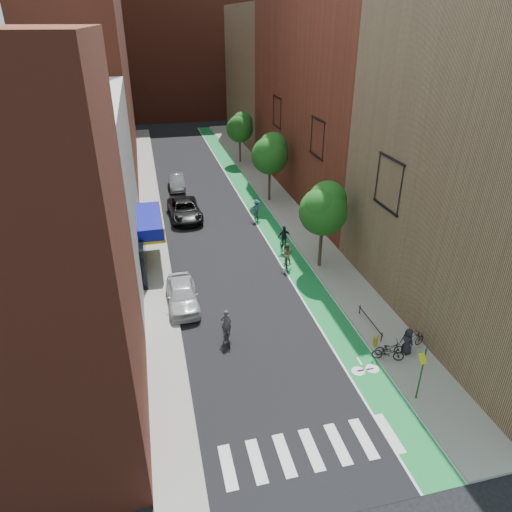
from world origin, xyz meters
TOP-DOWN VIEW (x-y plane):
  - ground at (0.00, 0.00)m, footprint 160.00×160.00m
  - bike_lane at (4.00, 26.00)m, footprint 2.00×68.00m
  - sidewalk_left at (-6.00, 26.00)m, footprint 2.00×68.00m
  - sidewalk_right at (6.50, 26.00)m, footprint 3.00×68.00m
  - building_left_near_red at (-11.00, -1.00)m, footprint 8.00×10.00m
  - building_left_white at (-11.00, 14.00)m, footprint 8.00×20.00m
  - building_left_far_red at (-11.00, 42.00)m, footprint 8.00×36.00m
  - building_right_near_tan at (12.00, 2.00)m, footprint 8.00×20.00m
  - building_right_mid_red at (12.00, 26.00)m, footprint 8.00×28.00m
  - building_right_far_tan at (12.00, 50.00)m, footprint 8.00×20.00m
  - building_far_closure at (0.00, 72.00)m, footprint 30.00×14.00m
  - tree_near at (5.65, 10.02)m, footprint 3.40×3.36m
  - tree_mid at (5.65, 24.02)m, footprint 3.55×3.53m
  - tree_far at (5.65, 38.02)m, footprint 3.30×3.25m
  - sign_pole at (5.38, -3.50)m, footprint 0.13×0.71m
  - parked_car_white at (-4.60, 7.30)m, footprint 1.90×4.70m
  - parked_car_black at (-3.00, 21.61)m, footprint 2.93×5.99m
  - parked_car_silver at (-3.00, 30.06)m, footprint 1.63×4.51m
  - cyclist_lead at (-2.54, 3.10)m, footprint 0.61×1.72m
  - cyclist_lane_near at (3.20, 10.39)m, footprint 0.91×1.64m
  - cyclist_lane_mid at (3.86, 13.13)m, footprint 1.06×1.75m
  - cyclist_lane_far at (3.20, 19.59)m, footprint 1.04×1.62m
  - parked_bike_near at (5.40, -0.66)m, footprint 1.77×1.17m
  - parked_bike_mid at (7.18, -0.10)m, footprint 1.70×0.86m
  - parked_bike_far at (5.68, -0.28)m, footprint 1.63×0.76m
  - pedestrian at (6.63, -0.39)m, footprint 0.72×0.88m
  - fire_hydrant at (5.30, 0.55)m, footprint 0.24×0.24m

SIDE VIEW (x-z plane):
  - ground at x=0.00m, z-range 0.00..0.00m
  - bike_lane at x=4.00m, z-range 0.00..0.01m
  - sidewalk_left at x=-6.00m, z-range 0.00..0.15m
  - sidewalk_right at x=6.50m, z-range 0.00..0.15m
  - fire_hydrant at x=5.30m, z-range 0.17..0.87m
  - parked_bike_far at x=5.68m, z-range 0.15..0.97m
  - parked_bike_near at x=5.40m, z-range 0.15..1.03m
  - parked_bike_mid at x=7.18m, z-range 0.15..1.14m
  - cyclist_lead at x=-2.54m, z-range -0.33..1.67m
  - parked_car_silver at x=-3.00m, z-range 0.00..1.48m
  - cyclist_lane_mid at x=3.86m, z-range -0.25..1.84m
  - parked_car_white at x=-4.60m, z-range 0.00..1.60m
  - parked_car_black at x=-3.00m, z-range 0.00..1.64m
  - cyclist_lane_near at x=3.20m, z-range -0.14..1.85m
  - cyclist_lane_far at x=3.20m, z-range -0.10..1.85m
  - pedestrian at x=6.63m, z-range 0.15..1.69m
  - sign_pole at x=5.38m, z-range 0.34..3.34m
  - tree_far at x=5.65m, z-range 1.40..7.60m
  - tree_near at x=5.65m, z-range 1.45..7.87m
  - tree_mid at x=5.65m, z-range 1.52..8.26m
  - building_left_white at x=-11.00m, z-range 0.00..12.00m
  - building_left_near_red at x=-11.00m, z-range 0.00..16.00m
  - building_right_near_tan at x=12.00m, z-range 0.00..18.00m
  - building_right_far_tan at x=12.00m, z-range 0.00..18.00m
  - building_far_closure at x=0.00m, z-range 0.00..20.00m
  - building_left_far_red at x=-11.00m, z-range 0.00..22.00m
  - building_right_mid_red at x=12.00m, z-range 0.00..22.00m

